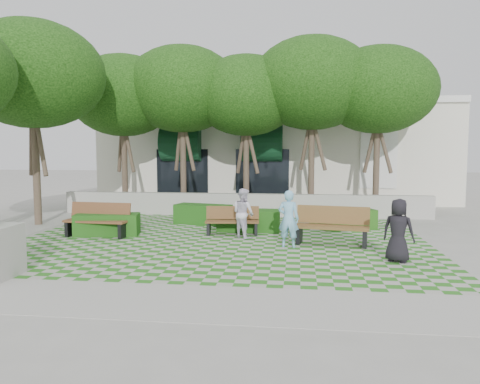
# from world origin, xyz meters

# --- Properties ---
(ground) EXTENTS (90.00, 90.00, 0.00)m
(ground) POSITION_xyz_m (0.00, 0.00, 0.00)
(ground) COLOR gray
(ground) RESTS_ON ground
(lawn) EXTENTS (12.00, 12.00, 0.00)m
(lawn) POSITION_xyz_m (0.00, 1.00, 0.01)
(lawn) COLOR #2B721E
(lawn) RESTS_ON ground
(sidewalk_south) EXTENTS (16.00, 2.00, 0.01)m
(sidewalk_south) POSITION_xyz_m (0.00, -4.70, 0.01)
(sidewalk_south) COLOR #9E9B93
(sidewalk_south) RESTS_ON ground
(retaining_wall) EXTENTS (15.00, 0.36, 0.90)m
(retaining_wall) POSITION_xyz_m (0.00, 6.20, 0.45)
(retaining_wall) COLOR #9E9B93
(retaining_wall) RESTS_ON ground
(bench_east) EXTENTS (2.14, 1.03, 1.08)m
(bench_east) POSITION_xyz_m (3.22, 0.72, 0.52)
(bench_east) COLOR brown
(bench_east) RESTS_ON ground
(bench_mid) EXTENTS (1.73, 0.72, 0.89)m
(bench_mid) POSITION_xyz_m (0.20, 1.95, 0.43)
(bench_mid) COLOR brown
(bench_mid) RESTS_ON ground
(bench_west) EXTENTS (2.03, 0.81, 1.04)m
(bench_west) POSITION_xyz_m (-3.90, 1.09, 0.50)
(bench_west) COLOR brown
(bench_west) RESTS_ON ground
(hedge_east) EXTENTS (2.03, 1.38, 0.66)m
(hedge_east) POSITION_xyz_m (3.93, 3.45, 0.33)
(hedge_east) COLOR #1F4E14
(hedge_east) RESTS_ON ground
(hedge_midright) EXTENTS (2.04, 0.82, 0.71)m
(hedge_midright) POSITION_xyz_m (0.65, 2.61, 0.36)
(hedge_midright) COLOR #194913
(hedge_midright) RESTS_ON ground
(hedge_midleft) EXTENTS (2.15, 1.28, 0.71)m
(hedge_midleft) POSITION_xyz_m (-1.15, 3.88, 0.35)
(hedge_midleft) COLOR #194A13
(hedge_midleft) RESTS_ON ground
(hedge_west) EXTENTS (2.06, 1.11, 0.68)m
(hedge_west) POSITION_xyz_m (-3.68, 1.29, 0.34)
(hedge_west) COLOR #1A4813
(hedge_west) RESTS_ON ground
(person_blue) EXTENTS (0.64, 0.48, 1.59)m
(person_blue) POSITION_xyz_m (2.01, 0.20, 0.79)
(person_blue) COLOR #7AB9DE
(person_blue) RESTS_ON ground
(person_dark) EXTENTS (0.89, 0.77, 1.53)m
(person_dark) POSITION_xyz_m (4.66, -1.16, 0.77)
(person_dark) COLOR black
(person_dark) RESTS_ON ground
(person_white) EXTENTS (0.93, 0.92, 1.52)m
(person_white) POSITION_xyz_m (0.61, 1.44, 0.76)
(person_white) COLOR silver
(person_white) RESTS_ON ground
(tree_row) EXTENTS (17.70, 13.40, 7.41)m
(tree_row) POSITION_xyz_m (-1.86, 5.95, 5.18)
(tree_row) COLOR #47382B
(tree_row) RESTS_ON ground
(building) EXTENTS (18.00, 8.92, 5.15)m
(building) POSITION_xyz_m (0.93, 14.08, 2.52)
(building) COLOR silver
(building) RESTS_ON ground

